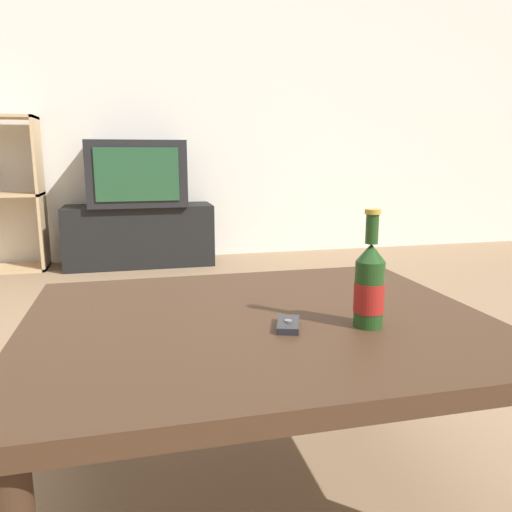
% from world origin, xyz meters
% --- Properties ---
extents(ground_plane, '(12.00, 12.00, 0.00)m').
position_xyz_m(ground_plane, '(0.00, 0.00, 0.00)').
color(ground_plane, '#937556').
extents(back_wall, '(8.00, 0.05, 2.60)m').
position_xyz_m(back_wall, '(0.00, 3.02, 1.30)').
color(back_wall, silver).
rests_on(back_wall, ground_plane).
extents(coffee_table, '(1.02, 0.84, 0.46)m').
position_xyz_m(coffee_table, '(0.00, 0.00, 0.40)').
color(coffee_table, '#422B1C').
rests_on(coffee_table, ground_plane).
extents(tv_stand, '(1.07, 0.38, 0.45)m').
position_xyz_m(tv_stand, '(-0.23, 2.76, 0.23)').
color(tv_stand, black).
rests_on(tv_stand, ground_plane).
extents(television, '(0.69, 0.48, 0.47)m').
position_xyz_m(television, '(-0.23, 2.76, 0.69)').
color(television, black).
rests_on(television, tv_stand).
extents(beer_bottle, '(0.06, 0.06, 0.25)m').
position_xyz_m(beer_bottle, '(0.21, -0.12, 0.55)').
color(beer_bottle, '#1E4219').
rests_on(beer_bottle, coffee_table).
extents(cell_phone, '(0.07, 0.10, 0.02)m').
position_xyz_m(cell_phone, '(0.04, -0.09, 0.47)').
color(cell_phone, '#232328').
rests_on(cell_phone, coffee_table).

